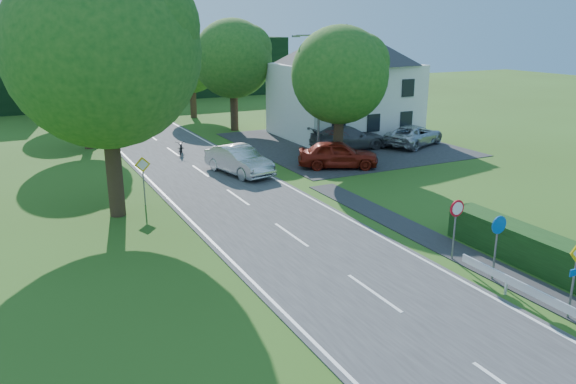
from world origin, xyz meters
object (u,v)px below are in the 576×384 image
motorcycle (181,147)px  parked_car_grey (348,138)px  moving_car (239,160)px  streetlight (317,90)px  parked_car_red (338,154)px  parked_car_silver_b (414,135)px  parasol (334,142)px

motorcycle → parked_car_grey: parked_car_grey is taller
moving_car → streetlight: bearing=2.5°
motorcycle → parked_car_red: size_ratio=0.39×
streetlight → moving_car: streetlight is taller
parked_car_red → parked_car_grey: size_ratio=0.88×
streetlight → parked_car_silver_b: (8.28, 0.12, -3.68)m
moving_car → parked_car_grey: (9.56, 3.03, -0.02)m
streetlight → parked_car_grey: (3.36, 1.35, -3.62)m
moving_car → parasol: parasol is taller
parked_car_red → parasol: size_ratio=2.51×
moving_car → parked_car_silver_b: moving_car is taller
moving_car → parked_car_silver_b: (14.48, 1.80, -0.08)m
parked_car_red → parked_car_silver_b: parked_car_red is taller
parked_car_grey → parasol: bearing=130.9°
parked_car_silver_b → parasol: bearing=68.2°
motorcycle → parked_car_red: 10.96m
parked_car_red → parked_car_grey: parked_car_red is taller
parked_car_silver_b → parasol: parasol is taller
streetlight → moving_car: 7.36m
parked_car_grey → streetlight: bearing=119.7°
parked_car_red → moving_car: bearing=104.0°
streetlight → parked_car_silver_b: 9.06m
moving_car → parasol: (7.63, 1.77, 0.05)m
streetlight → moving_car: size_ratio=1.59×
streetlight → motorcycle: size_ratio=4.22×
motorcycle → parked_car_grey: size_ratio=0.34×
moving_car → parked_car_silver_b: bearing=-5.6°
moving_car → parked_car_grey: bearing=4.9°
parked_car_grey → moving_car: bearing=115.3°
streetlight → parked_car_red: streetlight is taller
moving_car → parasol: 7.83m
motorcycle → parked_car_silver_b: bearing=2.8°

